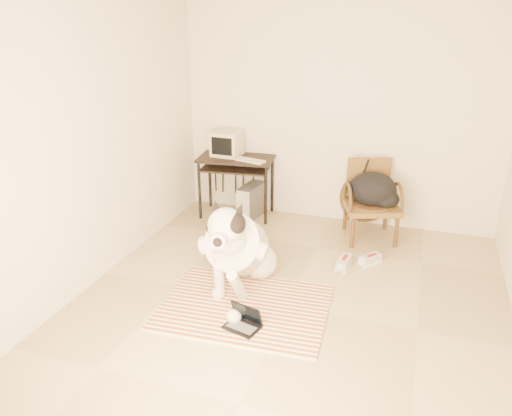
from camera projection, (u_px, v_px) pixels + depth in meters
The scene contains 15 objects.
floor at pixel (288, 306), 4.70m from camera, with size 4.50×4.50×0.00m, color tan.
wall_back at pixel (338, 118), 6.17m from camera, with size 4.50×4.50×0.00m, color beige.
wall_front at pixel (162, 315), 2.22m from camera, with size 4.50×4.50×0.00m, color beige.
wall_left at pixel (90, 150), 4.79m from camera, with size 4.50×4.50×0.00m, color beige.
rug at pixel (245, 307), 4.68m from camera, with size 1.60×1.26×0.02m.
dog at pixel (238, 248), 4.91m from camera, with size 0.71×1.45×1.06m.
laptop at pixel (244, 321), 4.36m from camera, with size 0.34×0.28×0.21m.
computer_desk at pixel (236, 166), 6.51m from camera, with size 1.02×0.64×0.81m.
crt_monitor at pixel (227, 143), 6.52m from camera, with size 0.37×0.36×0.32m.
desk_keyboard at pixel (250, 161), 6.30m from camera, with size 0.38×0.14×0.02m, color beige.
pc_tower at pixel (251, 201), 6.64m from camera, with size 0.26×0.50×0.44m.
rattan_chair at pixel (371, 200), 5.98m from camera, with size 0.77×0.76×0.93m.
backpack at pixel (375, 191), 5.84m from camera, with size 0.60×0.46×0.41m.
sneaker_left at pixel (344, 263), 5.41m from camera, with size 0.15×0.30×0.10m.
sneaker_right at pixel (370, 260), 5.48m from camera, with size 0.26×0.28×0.10m.
Camera 1 is at (1.00, -3.90, 2.62)m, focal length 35.00 mm.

